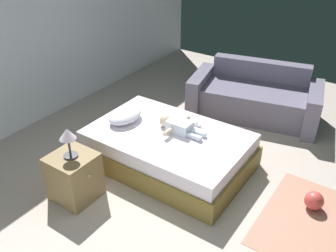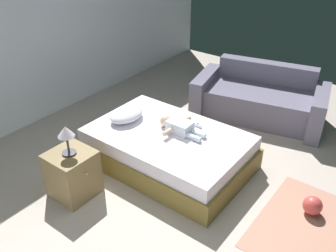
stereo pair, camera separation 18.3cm
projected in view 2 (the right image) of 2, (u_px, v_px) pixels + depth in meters
The scene contains 12 objects.
ground_plane at pixel (205, 194), 4.17m from camera, with size 8.00×8.00×0.00m, color #B6A89C.
wall_behind_bed at pixel (26, 35), 5.06m from camera, with size 8.00×0.12×2.59m, color silver.
bed at pixel (168, 149), 4.56m from camera, with size 1.27×1.97×0.46m.
pillow at pixel (126, 114), 4.68m from camera, with size 0.49×0.36×0.15m.
baby at pixel (178, 126), 4.45m from camera, with size 0.52×0.62×0.15m.
toothbrush at pixel (189, 119), 4.71m from camera, with size 0.04×0.15×0.02m.
couch at pixel (260, 99), 5.61m from camera, with size 1.36×2.06×0.76m.
nightstand at pixel (73, 174), 4.05m from camera, with size 0.46×0.49×0.54m.
lamp at pixel (66, 134), 3.79m from camera, with size 0.18×0.18×0.34m.
rug at pixel (301, 224), 3.77m from camera, with size 1.34×0.81×0.01m.
toy_ball at pixel (313, 205), 3.85m from camera, with size 0.20×0.20×0.20m, color #CE4641.
baby_bottle at pixel (198, 125), 4.55m from camera, with size 0.05×0.10×0.07m.
Camera 2 is at (-2.78, -1.59, 2.81)m, focal length 39.15 mm.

